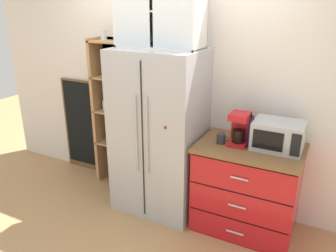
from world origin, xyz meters
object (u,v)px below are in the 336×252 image
(coffee_maker, at_px, (240,128))
(chalkboard_menu, at_px, (84,126))
(bottle_cobalt, at_px, (252,133))
(microwave, at_px, (278,135))
(mug_charcoal, at_px, (221,138))
(refrigerator, at_px, (159,132))

(coffee_maker, height_order, chalkboard_menu, chalkboard_menu)
(bottle_cobalt, bearing_deg, microwave, 14.56)
(mug_charcoal, distance_m, chalkboard_menu, 2.04)
(microwave, bearing_deg, chalkboard_menu, 174.49)
(microwave, xyz_separation_m, chalkboard_menu, (-2.48, 0.24, -0.40))
(microwave, height_order, bottle_cobalt, bottle_cobalt)
(bottle_cobalt, xyz_separation_m, chalkboard_menu, (-2.26, 0.30, -0.41))
(refrigerator, distance_m, microwave, 1.19)
(coffee_maker, bearing_deg, microwave, 7.00)
(coffee_maker, distance_m, chalkboard_menu, 2.20)
(coffee_maker, bearing_deg, refrigerator, -177.91)
(coffee_maker, distance_m, bottle_cobalt, 0.12)
(refrigerator, xyz_separation_m, coffee_maker, (0.83, 0.03, 0.18))
(mug_charcoal, bearing_deg, microwave, 12.05)
(refrigerator, distance_m, coffee_maker, 0.85)
(microwave, xyz_separation_m, coffee_maker, (-0.34, -0.04, 0.03))
(refrigerator, relative_size, microwave, 3.93)
(microwave, bearing_deg, bottle_cobalt, -165.44)
(refrigerator, xyz_separation_m, bottle_cobalt, (0.95, 0.01, 0.16))
(refrigerator, distance_m, chalkboard_menu, 1.37)
(mug_charcoal, height_order, chalkboard_menu, chalkboard_menu)
(microwave, xyz_separation_m, mug_charcoal, (-0.49, -0.11, -0.08))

